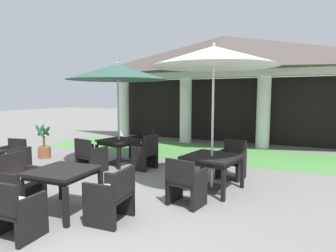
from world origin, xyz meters
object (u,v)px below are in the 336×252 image
patio_umbrella_mid_left (214,57)px  potted_palm_left_edge (44,147)px  patio_table_near_foreground (63,175)px  patio_table_mid_left (212,160)px  patio_chair_near_foreground_south (14,210)px  patio_chair_far_back_north (11,157)px  patio_chair_near_foreground_west (21,181)px  patio_umbrella_mid_right (118,73)px  patio_chair_mid_right_south (91,156)px  terracotta_urn (134,151)px  patio_chair_mid_right_east (146,154)px  patio_chair_mid_left_south (185,183)px  patio_chair_near_foreground_east (112,196)px  patio_chair_far_back_east (12,170)px  patio_chair_mid_right_north (142,144)px  patio_table_mid_right (119,143)px  patio_chair_mid_left_north (232,161)px

patio_umbrella_mid_left → potted_palm_left_edge: (-5.56, 0.63, -2.34)m
patio_table_near_foreground → patio_table_mid_left: patio_table_near_foreground is taller
patio_chair_near_foreground_south → patio_chair_far_back_north: (-3.04, 2.13, 0.01)m
patio_chair_near_foreground_west → patio_table_mid_left: patio_chair_near_foreground_west is taller
patio_umbrella_mid_left → patio_umbrella_mid_right: 3.19m
patio_chair_mid_right_south → patio_chair_near_foreground_west: bearing=-70.2°
patio_umbrella_mid_right → terracotta_urn: (-0.16, 1.01, -2.39)m
patio_chair_mid_right_south → terracotta_urn: size_ratio=2.17×
patio_chair_near_foreground_south → patio_table_mid_left: bearing=55.4°
patio_table_near_foreground → patio_chair_mid_right_east: size_ratio=1.11×
patio_chair_mid_left_south → patio_chair_mid_right_south: 3.21m
patio_chair_near_foreground_east → patio_chair_far_back_east: (-2.81, 0.35, -0.00)m
patio_chair_near_foreground_south → patio_chair_near_foreground_east: 1.34m
patio_chair_mid_right_north → terracotta_urn: 0.43m
patio_chair_near_foreground_east → terracotta_urn: (-2.22, 4.12, -0.24)m
patio_chair_near_foreground_east → patio_chair_far_back_north: 4.07m
patio_chair_near_foreground_south → patio_chair_mid_right_east: 3.94m
patio_chair_near_foreground_south → patio_chair_far_back_east: patio_chair_far_back_east is taller
patio_chair_mid_right_south → patio_chair_mid_right_east: bearing=45.1°
patio_chair_mid_left_south → patio_chair_far_back_north: (-4.70, 0.04, -0.01)m
patio_table_mid_right → patio_table_near_foreground: bearing=-70.5°
patio_umbrella_mid_right → patio_chair_mid_right_north: bearing=79.3°
patio_chair_mid_left_south → potted_palm_left_edge: (-5.39, 1.64, -0.07)m
patio_chair_mid_right_north → patio_chair_mid_right_south: 2.00m
patio_umbrella_mid_right → patio_chair_mid_right_east: bearing=-10.7°
patio_chair_near_foreground_west → patio_chair_mid_left_south: patio_chair_near_foreground_west is taller
patio_chair_near_foreground_east → potted_palm_left_edge: 5.35m
patio_chair_near_foreground_south → patio_chair_mid_right_north: size_ratio=0.90×
patio_chair_mid_left_north → potted_palm_left_edge: potted_palm_left_edge is taller
potted_palm_left_edge → patio_chair_mid_right_east: bearing=3.2°
patio_table_mid_left → terracotta_urn: size_ratio=2.96×
patio_table_mid_left → patio_chair_far_back_north: bearing=-168.7°
patio_umbrella_mid_left → patio_chair_mid_right_north: size_ratio=3.20×
patio_chair_mid_left_north → patio_chair_far_back_north: patio_chair_mid_left_north is taller
patio_chair_mid_right_north → terracotta_urn: bearing=5.5°
patio_table_mid_left → patio_chair_near_foreground_west: bearing=-141.9°
potted_palm_left_edge → patio_table_mid_right: bearing=8.5°
patio_umbrella_mid_right → patio_chair_near_foreground_south: bearing=-73.9°
patio_chair_far_back_east → patio_chair_far_back_north: (-1.11, 0.77, -0.00)m
patio_chair_near_foreground_west → patio_chair_far_back_north: patio_chair_near_foreground_west is taller
patio_chair_near_foreground_west → patio_chair_mid_left_north: bearing=133.0°
patio_table_mid_left → potted_palm_left_edge: (-5.56, 0.63, -0.28)m
patio_chair_near_foreground_south → patio_chair_mid_right_south: (-1.38, 3.13, 0.01)m
patio_umbrella_mid_right → terracotta_urn: bearing=98.9°
potted_palm_left_edge → patio_umbrella_mid_right: bearing=8.5°
patio_chair_mid_left_north → patio_chair_mid_right_north: (-3.01, 0.98, 0.02)m
patio_chair_mid_left_north → patio_chair_mid_right_south: bearing=25.9°
patio_chair_near_foreground_west → terracotta_urn: size_ratio=2.32×
patio_umbrella_mid_right → patio_chair_far_back_north: bearing=-133.0°
patio_table_near_foreground → patio_chair_mid_right_east: patio_chair_mid_right_east is taller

